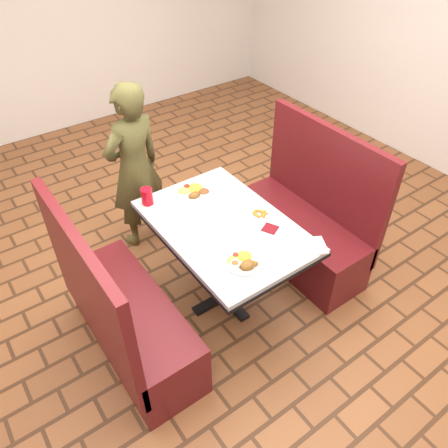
% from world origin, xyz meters
% --- Properties ---
extents(room, '(7.00, 7.04, 2.82)m').
position_xyz_m(room, '(0.00, 0.00, 1.91)').
color(room, brown).
rests_on(room, ground).
extents(dining_table, '(0.81, 1.21, 0.75)m').
position_xyz_m(dining_table, '(0.00, 0.00, 0.65)').
color(dining_table, '#B6B9BB').
rests_on(dining_table, ground).
extents(booth_bench_left, '(0.47, 1.20, 1.17)m').
position_xyz_m(booth_bench_left, '(-0.80, 0.00, 0.33)').
color(booth_bench_left, maroon).
rests_on(booth_bench_left, ground).
extents(booth_bench_right, '(0.47, 1.20, 1.17)m').
position_xyz_m(booth_bench_right, '(0.80, 0.00, 0.33)').
color(booth_bench_right, maroon).
rests_on(booth_bench_right, ground).
extents(diner_person, '(0.59, 0.45, 1.45)m').
position_xyz_m(diner_person, '(-0.16, 1.02, 0.72)').
color(diner_person, brown).
rests_on(diner_person, ground).
extents(near_dinner_plate, '(0.24, 0.24, 0.07)m').
position_xyz_m(near_dinner_plate, '(-0.12, -0.37, 0.78)').
color(near_dinner_plate, white).
rests_on(near_dinner_plate, dining_table).
extents(far_dinner_plate, '(0.28, 0.28, 0.07)m').
position_xyz_m(far_dinner_plate, '(0.03, 0.42, 0.78)').
color(far_dinner_plate, white).
rests_on(far_dinner_plate, dining_table).
extents(plantain_plate, '(0.16, 0.16, 0.02)m').
position_xyz_m(plantain_plate, '(0.26, -0.06, 0.76)').
color(plantain_plate, white).
rests_on(plantain_plate, dining_table).
extents(maroon_napkin, '(0.13, 0.13, 0.00)m').
position_xyz_m(maroon_napkin, '(0.22, -0.22, 0.75)').
color(maroon_napkin, '#600E14').
rests_on(maroon_napkin, dining_table).
extents(spoon_utensil, '(0.08, 0.10, 0.00)m').
position_xyz_m(spoon_utensil, '(0.26, -0.13, 0.75)').
color(spoon_utensil, silver).
rests_on(spoon_utensil, dining_table).
extents(red_tumbler, '(0.08, 0.08, 0.12)m').
position_xyz_m(red_tumbler, '(-0.31, 0.51, 0.81)').
color(red_tumbler, red).
rests_on(red_tumbler, dining_table).
extents(paper_napkin, '(0.26, 0.24, 0.01)m').
position_xyz_m(paper_napkin, '(0.31, -0.50, 0.76)').
color(paper_napkin, white).
rests_on(paper_napkin, dining_table).
extents(knife_utensil, '(0.05, 0.18, 0.00)m').
position_xyz_m(knife_utensil, '(-0.04, -0.40, 0.76)').
color(knife_utensil, silver).
rests_on(knife_utensil, dining_table).
extents(fork_utensil, '(0.09, 0.13, 0.00)m').
position_xyz_m(fork_utensil, '(-0.10, -0.39, 0.76)').
color(fork_utensil, silver).
rests_on(fork_utensil, dining_table).
extents(lettuce_shreds, '(0.28, 0.32, 0.00)m').
position_xyz_m(lettuce_shreds, '(0.04, 0.06, 0.75)').
color(lettuce_shreds, '#8CC14D').
rests_on(lettuce_shreds, dining_table).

